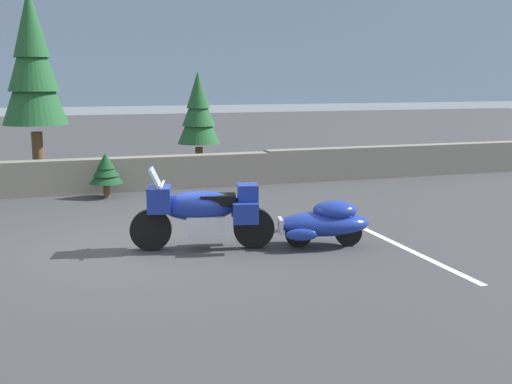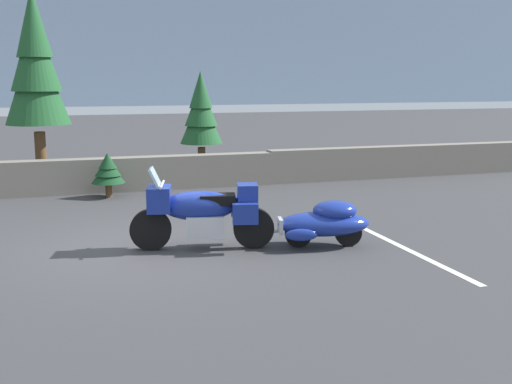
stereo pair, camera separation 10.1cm
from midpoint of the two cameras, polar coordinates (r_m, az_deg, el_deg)
The scene contains 9 objects.
ground_plane at distance 10.37m, azimuth -9.92°, elevation -5.02°, with size 80.00×80.00×0.00m, color #38383A.
stone_guard_wall at distance 15.59m, azimuth -13.29°, elevation 1.51°, with size 24.00×0.53×0.87m.
distant_ridgeline at distance 105.50m, azimuth -17.19°, elevation 12.65°, with size 240.00×80.00×16.00m, color #7F93AD.
touring_motorcycle at distance 10.05m, azimuth -4.67°, elevation -1.74°, with size 2.28×1.06×1.33m.
car_shaped_trailer at distance 10.27m, azimuth 6.50°, elevation -2.72°, with size 2.23×1.04×0.76m.
pine_tree_tall at distance 16.47m, azimuth -19.26°, elevation 10.93°, with size 1.57×1.57×4.90m.
pine_tree_secondary at distance 17.36m, azimuth -4.86°, elevation 7.31°, with size 1.16×1.16×2.92m.
pine_sapling_near at distance 14.83m, azimuth -13.13°, elevation 1.99°, with size 0.77×0.77×1.03m.
parking_stripe_marker at distance 10.31m, azimuth 14.19°, elevation -5.24°, with size 0.12×3.60×0.01m, color silver.
Camera 2 is at (-1.21, -9.95, 2.70)m, focal length 43.99 mm.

